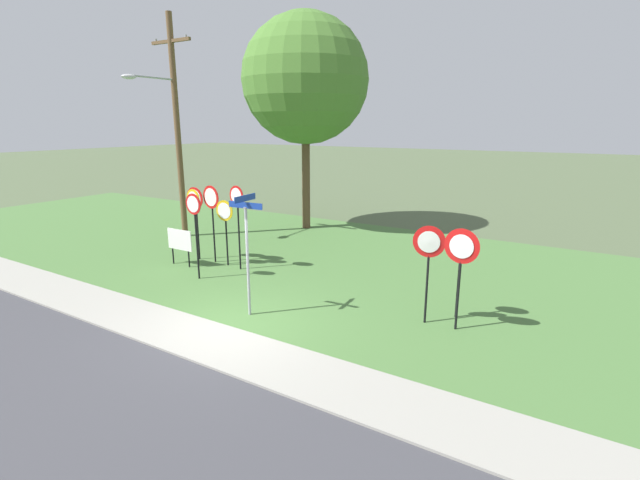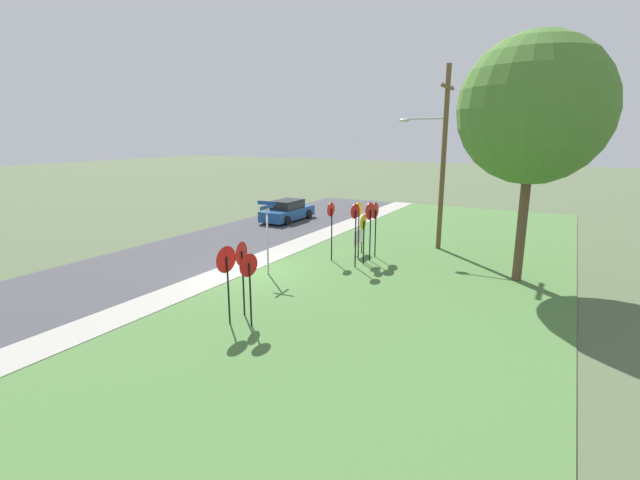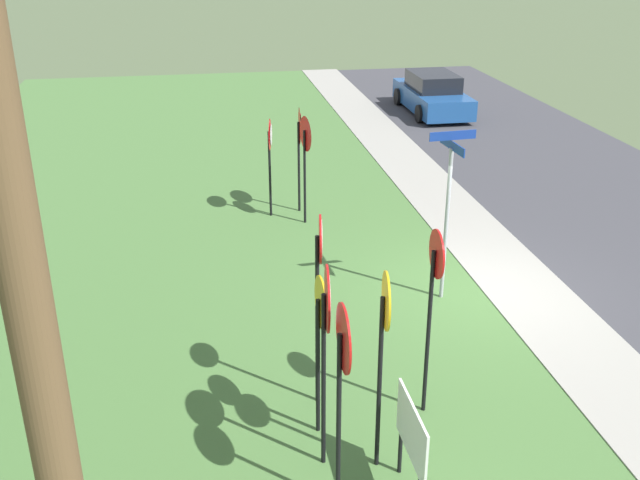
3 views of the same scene
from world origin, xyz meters
name	(u,v)px [view 1 (image 1 of 3)]	position (x,y,z in m)	size (l,w,h in m)	color
ground_plane	(230,328)	(0.00, 0.00, 0.00)	(160.00, 160.00, 0.00)	#4C5B3D
road_asphalt	(11,447)	(0.00, -4.80, 0.01)	(44.00, 6.40, 0.01)	#3D3D42
sidewalk_strip	(205,341)	(0.00, -0.80, 0.03)	(44.00, 1.60, 0.06)	#99968C
grass_median	(349,263)	(0.00, 6.00, 0.02)	(44.00, 12.00, 0.04)	#477038
stop_sign_near_left	(212,207)	(-4.02, 3.64, 2.01)	(0.78, 0.13, 2.68)	black
stop_sign_near_right	(237,210)	(-2.75, 3.50, 2.03)	(0.64, 0.13, 2.78)	black
stop_sign_far_left	(194,211)	(-4.18, 3.00, 1.94)	(0.68, 0.13, 2.63)	black
stop_sign_far_center	(225,219)	(-3.40, 3.60, 1.66)	(0.69, 0.10, 2.24)	black
stop_sign_far_right	(195,219)	(-3.21, 2.10, 1.95)	(0.64, 0.10, 2.67)	black
stop_sign_center_tall	(196,207)	(-4.75, 3.60, 1.93)	(0.76, 0.09, 2.58)	black
yield_sign_near_left	(460,253)	(4.42, 3.34, 1.71)	(0.70, 0.16, 2.25)	black
yield_sign_near_right	(429,251)	(3.86, 2.64, 1.84)	(0.75, 0.16, 2.41)	black
yield_sign_far_left	(461,255)	(4.60, 2.66, 1.86)	(0.81, 0.12, 2.43)	black
street_name_post	(247,246)	(-0.07, 0.81, 1.85)	(0.96, 0.82, 3.05)	#9EA0A8
utility_pole	(174,121)	(-7.86, 5.65, 4.82)	(2.10, 2.46, 8.87)	brown
notice_board	(180,242)	(-4.75, 2.78, 0.87)	(1.10, 0.05, 1.25)	black
oak_tree_left	(305,80)	(-4.29, 9.88, 6.55)	(5.48, 5.48, 9.27)	brown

